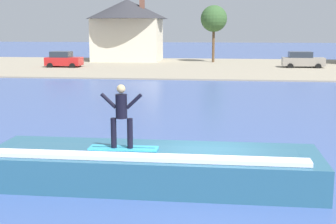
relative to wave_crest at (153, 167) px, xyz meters
name	(u,v)px	position (x,y,z in m)	size (l,w,h in m)	color
ground_plane	(207,183)	(1.58, 0.28, -0.52)	(260.00, 260.00, 0.00)	#3E5798
wave_crest	(153,167)	(0.00, 0.00, 0.00)	(9.56, 2.83, 1.10)	#295B75
surfboard	(124,148)	(-0.78, -0.34, 0.61)	(1.96, 0.54, 0.06)	#33A5CC
surfer	(121,113)	(-0.81, -0.42, 1.65)	(1.19, 0.32, 1.80)	black
shoreline_bank	(221,67)	(1.58, 40.62, -0.45)	(120.00, 26.92, 0.13)	gray
car_near_shore	(63,60)	(-15.86, 37.77, 0.43)	(3.91, 2.30, 1.86)	red
car_far_shore	(302,60)	(10.54, 40.29, 0.43)	(4.54, 2.05, 1.86)	gray
house_with_chimney	(127,25)	(-10.72, 48.30, 4.25)	(10.65, 10.65, 8.24)	beige
tree_short_bushy	(214,19)	(0.57, 47.19, 5.02)	(3.31, 3.31, 7.23)	brown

